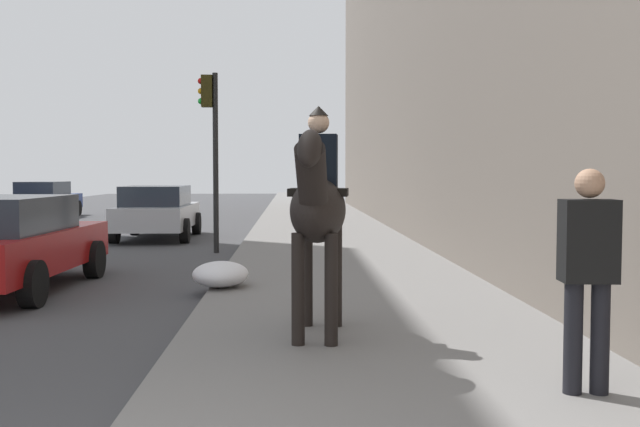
# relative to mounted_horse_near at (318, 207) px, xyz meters

# --- Properties ---
(mounted_horse_near) EXTENTS (2.15, 0.73, 2.35)m
(mounted_horse_near) POSITION_rel_mounted_horse_near_xyz_m (0.00, 0.00, 0.00)
(mounted_horse_near) COLOR black
(mounted_horse_near) RESTS_ON sidewalk_slab
(pedestrian_greeting) EXTENTS (0.29, 0.42, 1.70)m
(pedestrian_greeting) POSITION_rel_mounted_horse_near_xyz_m (-2.00, -1.96, -0.35)
(pedestrian_greeting) COLOR black
(pedestrian_greeting) RESTS_ON sidewalk_slab
(car_near_lane) EXTENTS (4.50, 2.19, 1.44)m
(car_near_lane) POSITION_rel_mounted_horse_near_xyz_m (3.70, 4.59, -0.68)
(car_near_lane) COLOR maroon
(car_near_lane) RESTS_ON ground
(car_mid_lane) EXTENTS (4.31, 2.05, 1.44)m
(car_mid_lane) POSITION_rel_mounted_horse_near_xyz_m (12.53, 3.89, -0.68)
(car_mid_lane) COLOR #B7BABF
(car_mid_lane) RESTS_ON ground
(car_far_lane) EXTENTS (4.21, 1.98, 1.44)m
(car_far_lane) POSITION_rel_mounted_horse_near_xyz_m (22.20, 10.10, -0.69)
(car_far_lane) COLOR navy
(car_far_lane) RESTS_ON ground
(traffic_light_near_curb) EXTENTS (0.20, 0.44, 3.99)m
(traffic_light_near_curb) POSITION_rel_mounted_horse_near_xyz_m (8.98, 2.03, 1.22)
(traffic_light_near_curb) COLOR black
(traffic_light_near_curb) RESTS_ON ground
(snow_pile_far) EXTENTS (1.07, 0.82, 0.37)m
(snow_pile_far) POSITION_rel_mounted_horse_near_xyz_m (3.35, 1.31, -1.14)
(snow_pile_far) COLOR white
(snow_pile_far) RESTS_ON sidewalk_slab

